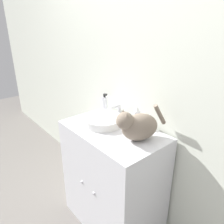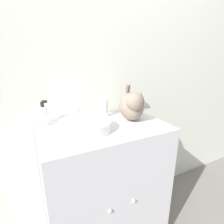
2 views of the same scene
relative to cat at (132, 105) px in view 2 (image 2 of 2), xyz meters
name	(u,v)px [view 2 (image 2 of 2)]	position (x,y,z in m)	size (l,w,h in m)	color
wall_back	(87,61)	(-0.21, 0.25, 0.27)	(6.00, 0.05, 2.50)	silver
vanity_cabinet	(105,186)	(-0.21, -0.03, -0.54)	(0.77, 0.48, 0.87)	silver
sink_basin	(85,125)	(-0.33, -0.03, -0.07)	(0.30, 0.30, 0.06)	white
faucet	(78,114)	(-0.33, 0.13, -0.05)	(0.18, 0.11, 0.12)	silver
cat	(132,105)	(0.00, 0.00, 0.00)	(0.24, 0.36, 0.23)	#7A6B5B
soap_bottle	(44,115)	(-0.53, 0.15, -0.04)	(0.05, 0.05, 0.16)	silver
spray_bottle	(104,106)	(-0.14, 0.14, -0.02)	(0.05, 0.05, 0.16)	silver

